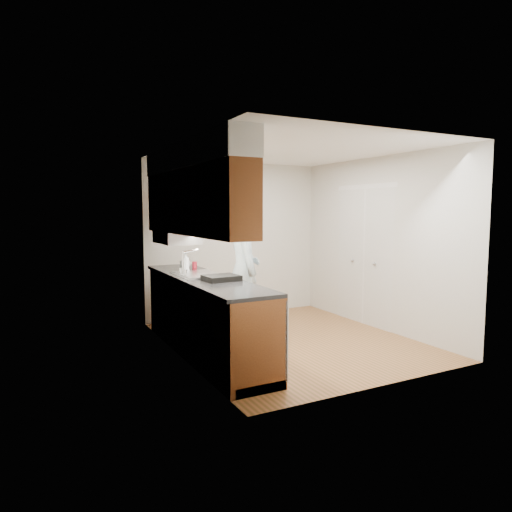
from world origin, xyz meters
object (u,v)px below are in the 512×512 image
(soda_can, at_px, (195,266))
(dish_rack, at_px, (221,278))
(soap_bottle_a, at_px, (186,262))
(soap_bottle_b, at_px, (184,263))
(soap_bottle_c, at_px, (186,262))
(person, at_px, (243,261))

(soda_can, distance_m, dish_rack, 0.94)
(soap_bottle_a, bearing_deg, soap_bottle_b, 81.68)
(soap_bottle_a, xyz_separation_m, soap_bottle_b, (0.02, 0.12, -0.03))
(soap_bottle_a, distance_m, soda_can, 0.17)
(soap_bottle_c, distance_m, dish_rack, 1.28)
(soap_bottle_c, relative_size, soda_can, 1.38)
(person, height_order, dish_rack, person)
(person, distance_m, soda_can, 0.65)
(soap_bottle_a, relative_size, dish_rack, 0.67)
(soap_bottle_c, height_order, soda_can, soap_bottle_c)
(soap_bottle_c, bearing_deg, soap_bottle_b, -113.81)
(soda_can, bearing_deg, person, -30.83)
(dish_rack, bearing_deg, person, 43.88)
(soda_can, bearing_deg, soap_bottle_a, -154.78)
(person, bearing_deg, soap_bottle_c, 50.73)
(soap_bottle_c, relative_size, dish_rack, 0.43)
(person, bearing_deg, soap_bottle_a, 80.04)
(person, distance_m, soap_bottle_b, 0.78)
(soap_bottle_a, bearing_deg, soda_can, 25.22)
(person, height_order, soap_bottle_a, person)
(soap_bottle_a, height_order, soda_can, soap_bottle_a)
(dish_rack, bearing_deg, soda_can, 85.51)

